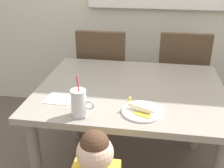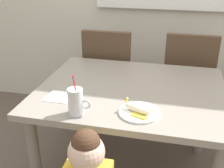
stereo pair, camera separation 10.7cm
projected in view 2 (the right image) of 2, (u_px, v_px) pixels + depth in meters
The scene contains 7 objects.
dining_table at pixel (131, 102), 1.85m from camera, with size 1.21×0.98×0.74m.
dining_chair_left at pixel (109, 73), 2.57m from camera, with size 0.44×0.45×0.96m.
dining_chair_right at pixel (187, 78), 2.46m from camera, with size 0.44×0.44×0.96m.
milk_cup at pixel (76, 103), 1.48m from camera, with size 0.13×0.08×0.25m.
snack_plate at pixel (139, 112), 1.51m from camera, with size 0.23×0.23×0.01m, color white.
peeled_banana at pixel (138, 109), 1.49m from camera, with size 0.17×0.14×0.07m.
paper_napkin at pixel (59, 97), 1.69m from camera, with size 0.15×0.15×0.00m, color white.
Camera 2 is at (0.24, -1.62, 1.52)m, focal length 44.32 mm.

